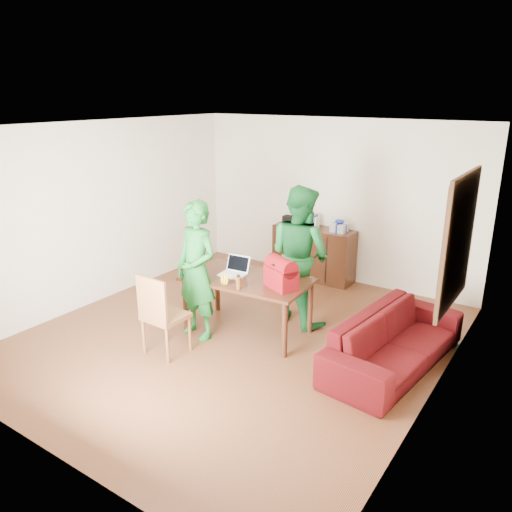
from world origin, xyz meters
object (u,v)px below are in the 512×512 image
Objects in this scene: laptop at (232,272)px; sofa at (395,341)px; bottle at (238,282)px; table at (248,285)px; red_bag at (281,276)px; chair at (166,330)px; person_far at (300,255)px; person_near at (197,271)px.

laptop is 0.17× the size of sofa.
table is at bearing 109.34° from bottle.
sofa is (1.38, 0.30, -0.61)m from red_bag.
table is 0.60m from red_bag.
chair is at bearing -111.12° from laptop.
table is 4.02× the size of red_bag.
chair is at bearing 78.54° from person_far.
laptop is at bearing 75.86° from chair.
chair is 0.54× the size of person_far.
red_bag is at bearing 39.22° from bottle.
bottle is at bearing -50.16° from laptop.
laptop reaches higher than bottle.
sofa is at bearing 179.31° from person_far.
person_near reaches higher than red_bag.
person_near is 0.85× the size of sofa.
chair reaches higher than sofa.
bottle is at bearing 47.40° from chair.
chair is at bearing -120.18° from table.
table reaches higher than sofa.
chair is 5.54× the size of bottle.
person_near reaches higher than table.
chair is 1.07m from bottle.
chair is 1.16m from laptop.
table is 4.78× the size of laptop.
chair is at bearing -112.36° from red_bag.
chair is 0.57× the size of person_near.
person_near is at bearing -173.50° from bottle.
red_bag is 0.20× the size of sofa.
chair is 0.49× the size of sofa.
person_far is at bearing 76.94° from bottle.
sofa is (2.14, 0.28, -0.50)m from laptop.
person_near is 9.68× the size of bottle.
person_far reaches higher than laptop.
person_far reaches higher than chair.
chair is (-0.50, -1.04, -0.37)m from table.
laptop is 0.50m from bottle.
person_far is (0.86, 1.15, 0.05)m from person_near.
chair reaches higher than laptop.
sofa is at bearing 19.37° from bottle.
person_near reaches higher than chair.
person_near is at bearing 88.88° from chair.
table is 1.21m from chair.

